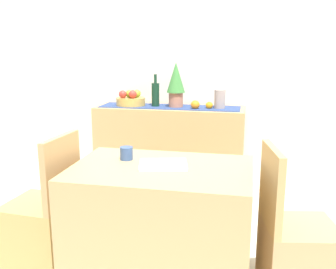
% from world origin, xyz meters
% --- Properties ---
extents(ground_plane, '(6.40, 6.40, 0.02)m').
position_xyz_m(ground_plane, '(0.00, 0.00, -0.01)').
color(ground_plane, beige).
rests_on(ground_plane, ground).
extents(room_wall_rear, '(6.40, 0.06, 2.70)m').
position_xyz_m(room_wall_rear, '(0.00, 1.18, 1.35)').
color(room_wall_rear, silver).
rests_on(room_wall_rear, ground).
extents(sideboard_console, '(1.37, 0.42, 0.88)m').
position_xyz_m(sideboard_console, '(-0.14, 0.92, 0.44)').
color(sideboard_console, tan).
rests_on(sideboard_console, ground).
extents(table_runner, '(1.29, 0.32, 0.01)m').
position_xyz_m(table_runner, '(-0.14, 0.92, 0.88)').
color(table_runner, navy).
rests_on(table_runner, sideboard_console).
extents(fruit_bowl, '(0.27, 0.27, 0.07)m').
position_xyz_m(fruit_bowl, '(-0.51, 0.92, 0.92)').
color(fruit_bowl, gold).
rests_on(fruit_bowl, table_runner).
extents(apple_upper, '(0.08, 0.08, 0.08)m').
position_xyz_m(apple_upper, '(-0.47, 0.87, 1.00)').
color(apple_upper, '#BB382D').
rests_on(apple_upper, fruit_bowl).
extents(apple_right, '(0.07, 0.07, 0.07)m').
position_xyz_m(apple_right, '(-0.57, 0.86, 0.99)').
color(apple_right, '#A9352C').
rests_on(apple_right, fruit_bowl).
extents(apple_front, '(0.07, 0.07, 0.07)m').
position_xyz_m(apple_front, '(-0.45, 0.94, 0.99)').
color(apple_front, '#8EA62F').
rests_on(apple_front, fruit_bowl).
extents(apple_rear, '(0.07, 0.07, 0.07)m').
position_xyz_m(apple_rear, '(-0.52, 0.92, 0.99)').
color(apple_rear, '#96AD31').
rests_on(apple_rear, fruit_bowl).
extents(wine_bottle, '(0.07, 0.07, 0.30)m').
position_xyz_m(wine_bottle, '(-0.27, 0.92, 0.99)').
color(wine_bottle, '#143523').
rests_on(wine_bottle, sideboard_console).
extents(ceramic_vase, '(0.10, 0.10, 0.17)m').
position_xyz_m(ceramic_vase, '(0.32, 0.92, 0.96)').
color(ceramic_vase, '#9F918C').
rests_on(ceramic_vase, sideboard_console).
extents(potted_plant, '(0.17, 0.17, 0.41)m').
position_xyz_m(potted_plant, '(-0.08, 0.92, 1.10)').
color(potted_plant, '#AA6E58').
rests_on(potted_plant, sideboard_console).
extents(orange_loose_far, '(0.08, 0.08, 0.08)m').
position_xyz_m(orange_loose_far, '(0.11, 0.86, 0.92)').
color(orange_loose_far, orange).
rests_on(orange_loose_far, sideboard_console).
extents(orange_loose_near_bowl, '(0.06, 0.06, 0.06)m').
position_xyz_m(orange_loose_near_bowl, '(0.23, 0.89, 0.91)').
color(orange_loose_near_bowl, orange).
rests_on(orange_loose_near_bowl, sideboard_console).
extents(dining_table, '(1.06, 0.72, 0.74)m').
position_xyz_m(dining_table, '(0.09, -0.45, 0.37)').
color(dining_table, tan).
rests_on(dining_table, ground).
extents(open_book, '(0.32, 0.27, 0.02)m').
position_xyz_m(open_book, '(0.10, -0.43, 0.75)').
color(open_book, white).
rests_on(open_book, dining_table).
extents(coffee_cup, '(0.08, 0.08, 0.08)m').
position_xyz_m(coffee_cup, '(-0.15, -0.34, 0.78)').
color(coffee_cup, '#355186').
rests_on(coffee_cup, dining_table).
extents(chair_near_window, '(0.43, 0.43, 0.90)m').
position_xyz_m(chair_near_window, '(-0.70, -0.45, 0.27)').
color(chair_near_window, tan).
rests_on(chair_near_window, ground).
extents(chair_by_corner, '(0.47, 0.47, 0.90)m').
position_xyz_m(chair_by_corner, '(0.89, -0.45, 0.27)').
color(chair_by_corner, tan).
rests_on(chair_by_corner, ground).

